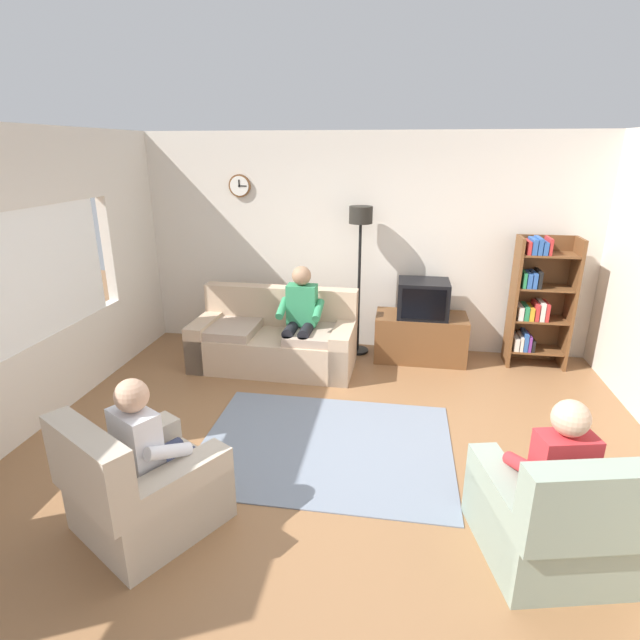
{
  "coord_description": "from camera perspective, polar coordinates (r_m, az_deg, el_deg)",
  "views": [
    {
      "loc": [
        0.45,
        -3.62,
        2.5
      ],
      "look_at": [
        -0.3,
        0.96,
        0.89
      ],
      "focal_mm": 27.95,
      "sensor_mm": 36.0,
      "label": 1
    }
  ],
  "objects": [
    {
      "name": "couch",
      "position": [
        6.0,
        -5.2,
        -2.36
      ],
      "size": [
        1.92,
        0.93,
        0.9
      ],
      "color": "tan",
      "rests_on": "ground_plane"
    },
    {
      "name": "tv_stand",
      "position": [
        6.28,
        11.39,
        -1.93
      ],
      "size": [
        1.1,
        0.56,
        0.57
      ],
      "color": "brown",
      "rests_on": "ground_plane"
    },
    {
      "name": "bookshelf",
      "position": [
        6.39,
        23.59,
        2.09
      ],
      "size": [
        0.68,
        0.36,
        1.55
      ],
      "color": "brown",
      "rests_on": "ground_plane"
    },
    {
      "name": "armchair_near_bookshelf",
      "position": [
        3.67,
        25.06,
        -19.97
      ],
      "size": [
        0.98,
        1.04,
        0.9
      ],
      "color": "gray",
      "rests_on": "ground_plane"
    },
    {
      "name": "floor_lamp",
      "position": [
        6.08,
        4.62,
        9.11
      ],
      "size": [
        0.28,
        0.28,
        1.85
      ],
      "color": "black",
      "rests_on": "ground_plane"
    },
    {
      "name": "back_wall_assembly",
      "position": [
        6.4,
        5.09,
        8.7
      ],
      "size": [
        6.2,
        0.17,
        2.7
      ],
      "color": "silver",
      "rests_on": "ground_plane"
    },
    {
      "name": "left_wall_assembly",
      "position": [
        5.06,
        -31.98,
        2.92
      ],
      "size": [
        0.12,
        5.8,
        2.7
      ],
      "color": "silver",
      "rests_on": "ground_plane"
    },
    {
      "name": "tv",
      "position": [
        6.1,
        11.7,
        2.41
      ],
      "size": [
        0.6,
        0.49,
        0.44
      ],
      "color": "black",
      "rests_on": "tv_stand"
    },
    {
      "name": "area_rug",
      "position": [
        4.55,
        0.66,
        -14.16
      ],
      "size": [
        2.2,
        1.7,
        0.01
      ],
      "primitive_type": "cube",
      "color": "slate",
      "rests_on": "ground_plane"
    },
    {
      "name": "armchair_near_window",
      "position": [
        3.78,
        -19.51,
        -17.9
      ],
      "size": [
        1.14,
        1.16,
        0.9
      ],
      "color": "#BCAD99",
      "rests_on": "ground_plane"
    },
    {
      "name": "person_on_couch",
      "position": [
        5.69,
        -2.29,
        0.64
      ],
      "size": [
        0.52,
        0.54,
        1.24
      ],
      "color": "#338C59",
      "rests_on": "ground_plane"
    },
    {
      "name": "ground_plane",
      "position": [
        4.42,
        1.85,
        -15.31
      ],
      "size": [
        12.0,
        12.0,
        0.0
      ],
      "primitive_type": "plane",
      "color": "#8C603D"
    },
    {
      "name": "person_in_right_armchair",
      "position": [
        3.55,
        25.1,
        -15.12
      ],
      "size": [
        0.57,
        0.59,
        1.12
      ],
      "color": "red",
      "rests_on": "ground_plane"
    },
    {
      "name": "person_in_left_armchair",
      "position": [
        3.64,
        -18.84,
        -13.37
      ],
      "size": [
        0.61,
        0.63,
        1.12
      ],
      "color": "silver",
      "rests_on": "ground_plane"
    }
  ]
}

